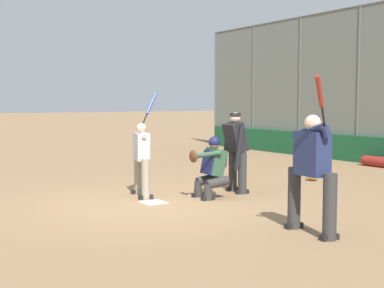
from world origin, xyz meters
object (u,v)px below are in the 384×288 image
batter_at_plate (142,157)px  fielding_glove_on_dirt (312,179)px  catcher_behind_plate (211,166)px  batter_on_deck (312,169)px  umpire_home (236,150)px  spare_bat_near_backstop (225,158)px  equipment_bag_dugout_side (380,162)px

batter_at_plate → fielding_glove_on_dirt: batter_at_plate is taller
batter_at_plate → catcher_behind_plate: bearing=-116.1°
catcher_behind_plate → batter_on_deck: (-3.16, 0.43, 0.30)m
umpire_home → batter_at_plate: bearing=77.7°
batter_on_deck → spare_bat_near_backstop: 10.00m
catcher_behind_plate → fielding_glove_on_dirt: (0.58, -3.34, -0.58)m
umpire_home → batter_on_deck: 3.61m
equipment_bag_dugout_side → catcher_behind_plate: bearing=101.5°
batter_on_deck → spare_bat_near_backstop: batter_on_deck is taller
batter_at_plate → equipment_bag_dugout_side: bearing=-72.6°
catcher_behind_plate → equipment_bag_dugout_side: (1.41, -6.91, -0.48)m
batter_on_deck → spare_bat_near_backstop: bearing=155.8°
batter_on_deck → fielding_glove_on_dirt: (3.73, -3.76, -0.89)m
umpire_home → spare_bat_near_backstop: bearing=-27.2°
batter_on_deck → fielding_glove_on_dirt: 5.37m
catcher_behind_plate → spare_bat_near_backstop: 7.11m
batter_at_plate → equipment_bag_dugout_side: (0.52, -7.98, -0.65)m
catcher_behind_plate → batter_at_plate: bearing=56.8°
spare_bat_near_backstop → fielding_glove_on_dirt: bearing=-8.2°
catcher_behind_plate → fielding_glove_on_dirt: catcher_behind_plate is taller
catcher_behind_plate → batter_on_deck: 3.20m
batter_at_plate → spare_bat_near_backstop: 7.23m
umpire_home → fielding_glove_on_dirt: size_ratio=6.00×
batter_at_plate → batter_on_deck: batter_on_deck is taller
catcher_behind_plate → equipment_bag_dugout_side: 7.07m
catcher_behind_plate → fielding_glove_on_dirt: size_ratio=4.37×
batter_at_plate → equipment_bag_dugout_side: size_ratio=1.53×
batter_on_deck → fielding_glove_on_dirt: bearing=139.5°
spare_bat_near_backstop → fielding_glove_on_dirt: fielding_glove_on_dirt is taller
catcher_behind_plate → umpire_home: umpire_home is taller
spare_bat_near_backstop → fielding_glove_on_dirt: size_ratio=3.10×
equipment_bag_dugout_side → umpire_home: bearing=100.8°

